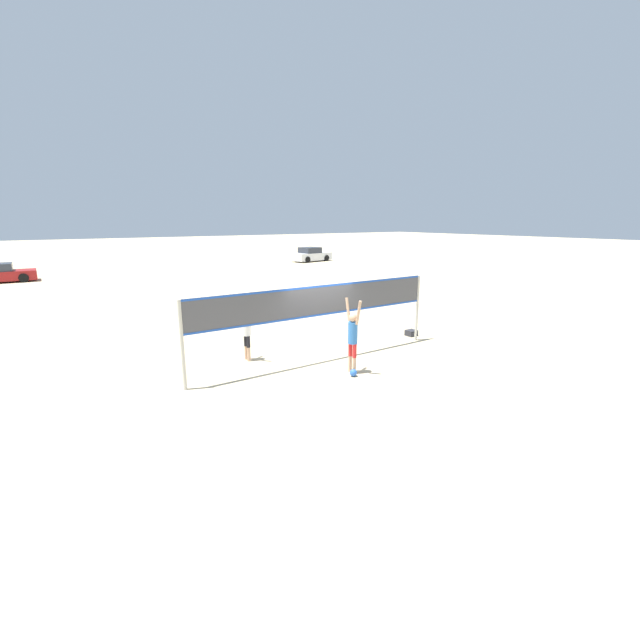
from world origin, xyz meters
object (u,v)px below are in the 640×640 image
Objects in this scene: player_spiker at (353,334)px; parked_car_near at (311,255)px; volleyball_net at (320,305)px; volleyball at (353,373)px; parked_car_mid at (0,274)px; player_blocker at (246,328)px; gear_bag at (411,333)px.

player_spiker reaches higher than parked_car_near.
volleyball_net is 3.93× the size of player_spiker.
volleyball is 0.05× the size of parked_car_mid.
player_spiker reaches higher than parked_car_mid.
volleyball_net is 28.75m from parked_car_mid.
parked_car_mid is (-7.51, 25.80, -0.46)m from player_blocker.
volleyball is at bearing 148.79° from player_spiker.
player_spiker is at bearing -70.85° from parked_car_mid.
player_spiker is 30.16m from parked_car_mid.
gear_bag is at bearing 6.49° from volleyball_net.
player_blocker is 26.88m from parked_car_mid.
parked_car_mid is (-9.61, 28.58, -0.57)m from player_spiker.
player_blocker is (-2.10, 2.78, -0.11)m from player_spiker.
parked_car_near is at bearing 2.33° from parked_car_mid.
parked_car_mid is (-26.89, -0.83, -0.06)m from parked_car_near.
volleyball_net is at bearing -173.51° from gear_bag.
volleyball_net is at bearing 90.70° from volleyball.
volleyball_net is at bearing 7.03° from player_spiker.
gear_bag is at bearing -124.20° from parked_car_near.
player_spiker is at bearing 37.04° from player_blocker.
parked_car_near reaches higher than volleyball.
player_blocker is 0.47× the size of parked_car_mid.
volleyball is (1.94, -3.04, -0.96)m from player_blocker.
volleyball_net is 40.68× the size of volleyball.
player_spiker is 5.71× the size of gear_bag.
player_blocker is at bearing 122.54° from volleyball.
player_spiker is 4.98m from gear_bag.
player_blocker is at bearing 145.26° from volleyball_net.
parked_car_near is (12.83, 27.43, 0.55)m from gear_bag.
gear_bag is 0.09× the size of parked_car_mid.
player_spiker is 34.11m from parked_car_near.
volleyball_net is at bearing -131.12° from parked_car_near.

